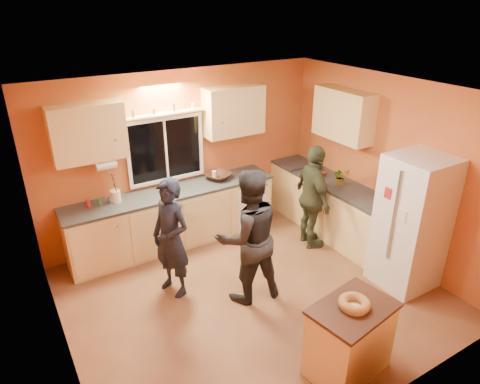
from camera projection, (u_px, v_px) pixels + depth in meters
ground at (253, 294)px, 5.58m from camera, size 4.50×4.50×0.00m
room_shell at (245, 167)px, 5.28m from camera, size 4.54×4.04×2.61m
back_counter at (196, 212)px, 6.72m from camera, size 4.23×0.62×0.90m
right_counter at (341, 213)px, 6.69m from camera, size 0.62×1.84×0.90m
refrigerator at (412, 223)px, 5.46m from camera, size 0.72×0.70×1.80m
island at (349, 339)px, 4.29m from camera, size 0.92×0.70×0.81m
bundt_pastry at (354, 303)px, 4.11m from camera, size 0.31×0.31×0.09m
person_left at (171, 238)px, 5.32m from camera, size 0.56×0.68×1.59m
person_center at (248, 237)px, 5.20m from camera, size 0.93×0.76×1.75m
person_right at (313, 198)px, 6.36m from camera, size 0.61×1.01×1.61m
mixing_bowl at (218, 176)px, 6.75m from camera, size 0.51×0.51×0.10m
utensil_crock at (116, 196)px, 5.99m from camera, size 0.14×0.14×0.17m
potted_plant at (341, 176)px, 6.51m from camera, size 0.30×0.28×0.28m
red_box at (319, 175)px, 6.84m from camera, size 0.16×0.12×0.07m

